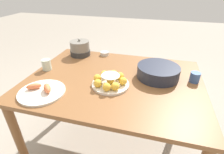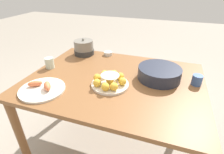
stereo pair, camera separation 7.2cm
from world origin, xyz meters
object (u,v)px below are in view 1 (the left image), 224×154
(sauce_bowl, at_px, (105,53))
(cup_far, at_px, (195,77))
(seafood_platter, at_px, (42,91))
(dining_table, at_px, (114,89))
(serving_bowl, at_px, (158,71))
(warming_pot, at_px, (80,48))
(cup_near, at_px, (47,65))
(cake_plate, at_px, (110,81))

(sauce_bowl, distance_m, cup_far, 0.84)
(seafood_platter, bearing_deg, dining_table, 36.46)
(serving_bowl, xyz_separation_m, cup_far, (0.26, 0.00, -0.01))
(cup_far, height_order, warming_pot, warming_pot)
(cup_far, bearing_deg, cup_near, -174.82)
(cup_far, distance_m, warming_pot, 1.04)
(warming_pot, bearing_deg, sauce_bowl, 13.75)
(sauce_bowl, xyz_separation_m, cup_far, (0.78, -0.31, 0.02))
(cake_plate, distance_m, seafood_platter, 0.46)
(cup_near, distance_m, warming_pot, 0.38)
(dining_table, xyz_separation_m, sauce_bowl, (-0.20, 0.42, 0.11))
(dining_table, xyz_separation_m, cup_far, (0.57, 0.11, 0.13))
(cup_far, bearing_deg, dining_table, -169.40)
(cup_near, bearing_deg, serving_bowl, 6.69)
(dining_table, bearing_deg, warming_pot, 140.02)
(dining_table, height_order, seafood_platter, seafood_platter)
(cake_plate, height_order, serving_bowl, serving_bowl)
(dining_table, distance_m, sauce_bowl, 0.48)
(seafood_platter, bearing_deg, cup_near, 117.05)
(sauce_bowl, xyz_separation_m, cup_near, (-0.36, -0.42, 0.03))
(serving_bowl, relative_size, cup_near, 3.53)
(dining_table, bearing_deg, cup_far, 10.60)
(seafood_platter, height_order, cup_near, cup_near)
(cup_near, bearing_deg, dining_table, -0.39)
(dining_table, height_order, cake_plate, cake_plate)
(sauce_bowl, xyz_separation_m, warming_pot, (-0.23, -0.06, 0.05))
(sauce_bowl, height_order, cup_near, cup_near)
(dining_table, bearing_deg, cake_plate, -92.78)
(dining_table, relative_size, sauce_bowl, 15.50)
(seafood_platter, xyz_separation_m, cup_far, (0.99, 0.41, 0.02))
(warming_pot, bearing_deg, cup_near, -110.53)
(seafood_platter, height_order, warming_pot, warming_pot)
(dining_table, relative_size, warming_pot, 6.68)
(dining_table, xyz_separation_m, seafood_platter, (-0.41, -0.30, 0.11))
(sauce_bowl, bearing_deg, dining_table, -64.11)
(cup_far, bearing_deg, warming_pot, 165.73)
(cup_far, bearing_deg, cake_plate, -160.45)
(warming_pot, bearing_deg, seafood_platter, -88.08)
(dining_table, xyz_separation_m, serving_bowl, (0.31, 0.11, 0.14))
(dining_table, distance_m, cup_near, 0.58)
(cake_plate, xyz_separation_m, sauce_bowl, (-0.20, 0.52, -0.02))
(sauce_bowl, height_order, warming_pot, warming_pot)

